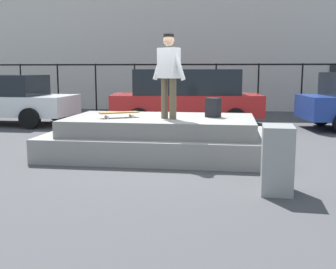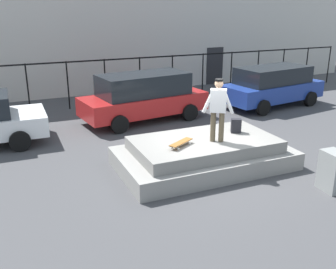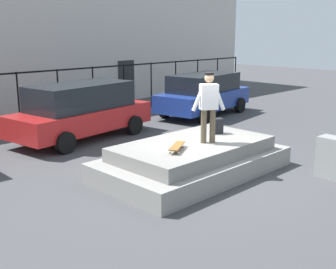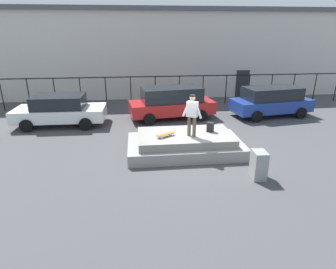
{
  "view_description": "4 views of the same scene",
  "coord_description": "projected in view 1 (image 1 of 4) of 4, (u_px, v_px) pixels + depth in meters",
  "views": [
    {
      "loc": [
        1.3,
        -8.51,
        1.77
      ],
      "look_at": [
        -0.08,
        1.0,
        0.29
      ],
      "focal_mm": 44.75,
      "sensor_mm": 36.0,
      "label": 1
    },
    {
      "loc": [
        -5.01,
        -8.62,
        4.32
      ],
      "look_at": [
        -0.58,
        1.5,
        0.56
      ],
      "focal_mm": 41.64,
      "sensor_mm": 36.0,
      "label": 2
    },
    {
      "loc": [
        -7.58,
        -6.54,
        3.41
      ],
      "look_at": [
        0.3,
        1.38,
        0.7
      ],
      "focal_mm": 45.54,
      "sensor_mm": 36.0,
      "label": 3
    },
    {
      "loc": [
        -2.02,
        -10.7,
        4.8
      ],
      "look_at": [
        -0.69,
        1.2,
        0.39
      ],
      "focal_mm": 30.32,
      "sensor_mm": 36.0,
      "label": 4
    }
  ],
  "objects": [
    {
      "name": "ground_plane",
      "position": [
        165.0,
        156.0,
        8.77
      ],
      "size": [
        60.0,
        60.0,
        0.0
      ],
      "primitive_type": "plane",
      "color": "#424244"
    },
    {
      "name": "concrete_ledge",
      "position": [
        161.0,
        138.0,
        8.84
      ],
      "size": [
        4.71,
        2.64,
        0.8
      ],
      "color": "gray",
      "rests_on": "ground_plane"
    },
    {
      "name": "skateboarder",
      "position": [
        169.0,
        71.0,
        8.32
      ],
      "size": [
        0.75,
        0.52,
        1.68
      ],
      "color": "brown",
      "rests_on": "concrete_ledge"
    },
    {
      "name": "skateboard",
      "position": [
        119.0,
        113.0,
        8.63
      ],
      "size": [
        0.8,
        0.59,
        0.12
      ],
      "color": "brown",
      "rests_on": "concrete_ledge"
    },
    {
      "name": "backpack",
      "position": [
        213.0,
        108.0,
        8.73
      ],
      "size": [
        0.34,
        0.3,
        0.4
      ],
      "primitive_type": "cube",
      "rotation": [
        0.0,
        0.0,
        5.83
      ],
      "color": "black",
      "rests_on": "concrete_ledge"
    },
    {
      "name": "car_white_sedan_near",
      "position": [
        3.0,
        99.0,
        13.84
      ],
      "size": [
        4.7,
        2.31,
        1.62
      ],
      "color": "white",
      "rests_on": "ground_plane"
    },
    {
      "name": "car_red_hatchback_mid",
      "position": [
        186.0,
        96.0,
        13.51
      ],
      "size": [
        4.96,
        2.59,
        1.8
      ],
      "color": "#B21E1E",
      "rests_on": "ground_plane"
    },
    {
      "name": "utility_box",
      "position": [
        277.0,
        159.0,
        6.07
      ],
      "size": [
        0.47,
        0.62,
        0.99
      ],
      "primitive_type": "cube",
      "rotation": [
        0.0,
        0.0,
        -0.05
      ],
      "color": "gray",
      "rests_on": "ground_plane"
    },
    {
      "name": "fence_row",
      "position": [
        195.0,
        82.0,
        16.21
      ],
      "size": [
        24.06,
        0.06,
        2.03
      ],
      "color": "black",
      "rests_on": "ground_plane"
    },
    {
      "name": "warehouse_building",
      "position": [
        205.0,
        43.0,
        21.97
      ],
      "size": [
        30.44,
        8.23,
        6.36
      ],
      "color": "beige",
      "rests_on": "ground_plane"
    }
  ]
}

